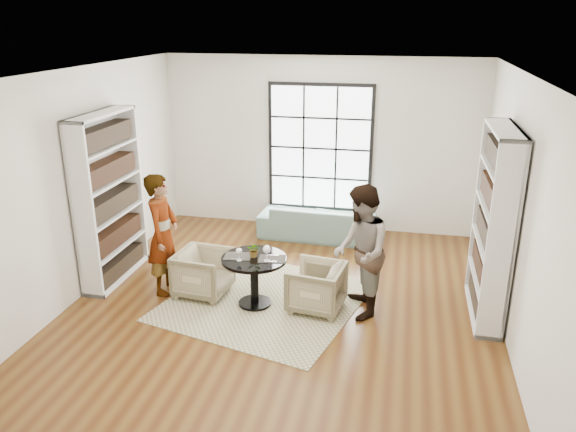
% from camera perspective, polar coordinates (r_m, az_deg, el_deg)
% --- Properties ---
extents(ground, '(6.00, 6.00, 0.00)m').
position_cam_1_polar(ground, '(7.56, -0.45, -8.85)').
color(ground, brown).
extents(room_shell, '(6.00, 6.01, 6.00)m').
position_cam_1_polar(room_shell, '(7.55, 0.40, 1.51)').
color(room_shell, silver).
rests_on(room_shell, ground).
extents(rug, '(2.89, 2.89, 0.01)m').
position_cam_1_polar(rug, '(7.62, -2.38, -8.59)').
color(rug, tan).
rests_on(rug, ground).
extents(pedestal_table, '(0.85, 0.85, 0.68)m').
position_cam_1_polar(pedestal_table, '(7.32, -3.45, -5.56)').
color(pedestal_table, black).
rests_on(pedestal_table, ground).
extents(sofa, '(1.99, 0.85, 0.57)m').
position_cam_1_polar(sofa, '(9.63, 2.99, -0.54)').
color(sofa, slate).
rests_on(sofa, ground).
extents(armchair_left, '(0.76, 0.74, 0.63)m').
position_cam_1_polar(armchair_left, '(7.75, -8.58, -5.73)').
color(armchair_left, tan).
rests_on(armchair_left, ground).
extents(armchair_right, '(0.77, 0.75, 0.62)m').
position_cam_1_polar(armchair_right, '(7.30, 2.87, -7.23)').
color(armchair_right, tan).
rests_on(armchair_right, ground).
extents(person_left, '(0.43, 0.63, 1.68)m').
position_cam_1_polar(person_left, '(7.75, -12.60, -1.81)').
color(person_left, gray).
rests_on(person_left, ground).
extents(person_right, '(0.81, 0.95, 1.70)m').
position_cam_1_polar(person_right, '(7.02, 7.39, -3.66)').
color(person_right, gray).
rests_on(person_right, ground).
extents(placemat_left, '(0.37, 0.30, 0.01)m').
position_cam_1_polar(placemat_left, '(7.29, -5.11, -4.09)').
color(placemat_left, black).
rests_on(placemat_left, pedestal_table).
extents(placemat_right, '(0.37, 0.30, 0.01)m').
position_cam_1_polar(placemat_right, '(7.19, -1.63, -4.37)').
color(placemat_right, black).
rests_on(placemat_right, pedestal_table).
extents(cutlery_left, '(0.17, 0.24, 0.01)m').
position_cam_1_polar(cutlery_left, '(7.29, -5.11, -4.04)').
color(cutlery_left, silver).
rests_on(cutlery_left, placemat_left).
extents(cutlery_right, '(0.17, 0.24, 0.01)m').
position_cam_1_polar(cutlery_right, '(7.19, -1.63, -4.32)').
color(cutlery_right, silver).
rests_on(cutlery_right, placemat_right).
extents(wine_glass_left, '(0.08, 0.08, 0.17)m').
position_cam_1_polar(wine_glass_left, '(7.13, -5.01, -3.61)').
color(wine_glass_left, silver).
rests_on(wine_glass_left, pedestal_table).
extents(wine_glass_right, '(0.10, 0.10, 0.22)m').
position_cam_1_polar(wine_glass_right, '(7.07, -2.18, -3.45)').
color(wine_glass_right, silver).
rests_on(wine_glass_right, pedestal_table).
extents(flower_centerpiece, '(0.18, 0.15, 0.19)m').
position_cam_1_polar(flower_centerpiece, '(7.23, -3.45, -3.47)').
color(flower_centerpiece, gray).
rests_on(flower_centerpiece, pedestal_table).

